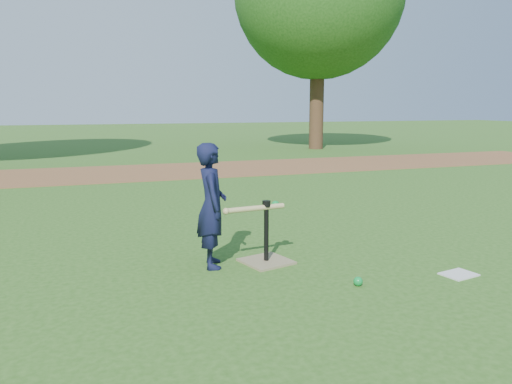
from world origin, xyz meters
name	(u,v)px	position (x,y,z in m)	size (l,w,h in m)	color
ground	(256,273)	(0.00, 0.00, 0.00)	(80.00, 80.00, 0.00)	#285116
dirt_strip	(148,172)	(0.00, 7.50, 0.01)	(24.00, 3.00, 0.01)	brown
child	(212,206)	(-0.32, 0.35, 0.59)	(0.43, 0.28, 1.18)	black
wiffle_ball_ground	(358,281)	(0.72, -0.59, 0.04)	(0.08, 0.08, 0.08)	#0C8432
clipboard	(459,274)	(1.72, -0.65, 0.01)	(0.30, 0.23, 0.01)	silver
batting_tee	(266,252)	(0.21, 0.28, 0.11)	(0.53, 0.53, 0.61)	#867755
swing_action	(257,208)	(0.11, 0.27, 0.55)	(0.63, 0.22, 0.08)	tan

